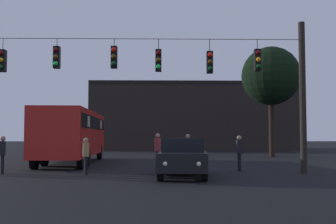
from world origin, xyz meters
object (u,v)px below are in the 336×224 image
car_near_right (183,157)px  pedestrian_crossing_center (3,153)px  city_bus (73,131)px  pedestrian_crossing_right (86,154)px  pedestrian_trailing (188,149)px  pedestrian_near_bus (239,151)px  tree_left_silhouette (271,76)px  pedestrian_crossing_left (158,149)px

car_near_right → pedestrian_crossing_center: pedestrian_crossing_center is taller
city_bus → pedestrian_crossing_center: bearing=-103.7°
car_near_right → pedestrian_crossing_right: pedestrian_crossing_right is taller
city_bus → car_near_right: bearing=-52.8°
pedestrian_trailing → pedestrian_near_bus: bearing=-21.4°
pedestrian_crossing_right → tree_left_silhouette: (11.61, 14.05, 5.31)m
pedestrian_near_bus → pedestrian_trailing: bearing=158.6°
car_near_right → pedestrian_crossing_left: 3.93m
pedestrian_crossing_center → pedestrian_crossing_left: bearing=20.1°
pedestrian_trailing → city_bus: bearing=145.1°
pedestrian_near_bus → tree_left_silhouette: bearing=68.3°
pedestrian_near_bus → pedestrian_trailing: 2.48m
pedestrian_crossing_left → tree_left_silhouette: (8.66, 11.10, 5.18)m
pedestrian_crossing_left → pedestrian_crossing_right: 4.17m
city_bus → pedestrian_trailing: city_bus is taller
pedestrian_crossing_center → pedestrian_crossing_right: 3.67m
pedestrian_crossing_left → pedestrian_trailing: pedestrian_crossing_left is taller
city_bus → pedestrian_crossing_center: city_bus is taller
pedestrian_crossing_center → pedestrian_near_bus: (10.33, 1.14, 0.01)m
city_bus → tree_left_silhouette: size_ratio=1.31×
tree_left_silhouette → pedestrian_trailing: bearing=-122.2°
car_near_right → pedestrian_crossing_center: bearing=169.7°
tree_left_silhouette → pedestrian_crossing_right: bearing=-129.6°
pedestrian_trailing → pedestrian_crossing_left: bearing=166.3°
car_near_right → pedestrian_crossing_right: (-3.99, 0.83, 0.06)m
pedestrian_crossing_right → city_bus: bearing=106.0°
pedestrian_crossing_center → tree_left_silhouette: bearing=41.5°
car_near_right → tree_left_silhouette: tree_left_silhouette is taller
pedestrian_crossing_left → car_near_right: bearing=-74.7°
city_bus → pedestrian_crossing_center: (-1.60, -6.54, -0.96)m
car_near_right → pedestrian_crossing_left: size_ratio=2.56×
pedestrian_crossing_center → pedestrian_trailing: size_ratio=0.95×
city_bus → pedestrian_crossing_center: size_ratio=6.90×
pedestrian_crossing_center → tree_left_silhouette: 21.03m
car_near_right → pedestrian_trailing: pedestrian_trailing is taller
pedestrian_crossing_left → pedestrian_near_bus: 3.96m
city_bus → pedestrian_trailing: 7.89m
car_near_right → pedestrian_crossing_left: pedestrian_crossing_left is taller
pedestrian_crossing_center → pedestrian_trailing: pedestrian_trailing is taller
pedestrian_crossing_right → pedestrian_near_bus: 6.91m
pedestrian_near_bus → tree_left_silhouette: 14.30m
pedestrian_crossing_center → pedestrian_trailing: (8.02, 2.05, 0.06)m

